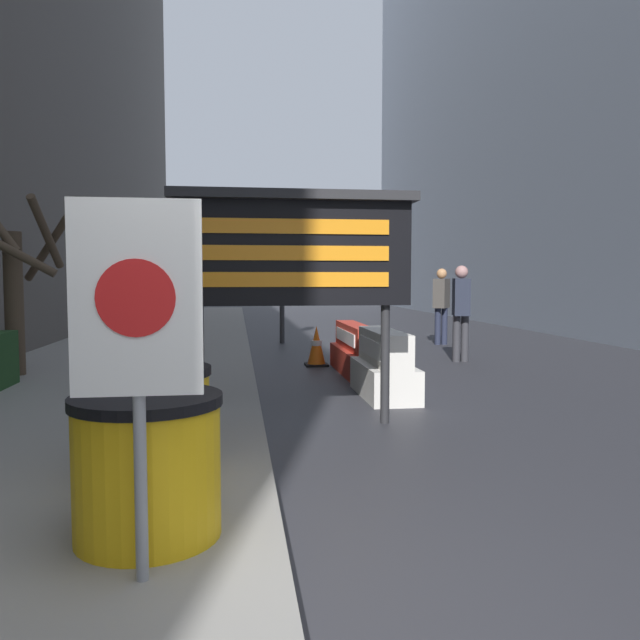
% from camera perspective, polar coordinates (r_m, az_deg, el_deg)
% --- Properties ---
extents(ground_plane, '(120.00, 120.00, 0.00)m').
position_cam_1_polar(ground_plane, '(3.15, -2.13, -26.73)').
color(ground_plane, '#2D2D33').
extents(bare_tree, '(1.57, 1.80, 2.90)m').
position_cam_1_polar(bare_tree, '(10.17, -26.12, 3.64)').
color(bare_tree, '#4C3D2D').
rests_on(bare_tree, sidewalk_left).
extents(barrel_drum_foreground, '(0.83, 0.83, 0.80)m').
position_cam_1_polar(barrel_drum_foreground, '(3.67, -15.48, -12.70)').
color(barrel_drum_foreground, yellow).
rests_on(barrel_drum_foreground, sidewalk_left).
extents(barrel_drum_middle, '(0.83, 0.83, 0.80)m').
position_cam_1_polar(barrel_drum_middle, '(4.74, -14.95, -8.93)').
color(barrel_drum_middle, yellow).
rests_on(barrel_drum_middle, sidewalk_left).
extents(warning_sign, '(0.60, 0.08, 1.80)m').
position_cam_1_polar(warning_sign, '(3.00, -16.39, -0.32)').
color(warning_sign, gray).
rests_on(warning_sign, sidewalk_left).
extents(message_board, '(2.63, 0.36, 2.52)m').
position_cam_1_polar(message_board, '(6.68, -2.40, 6.34)').
color(message_board, '#28282B').
rests_on(message_board, ground_plane).
extents(jersey_barrier_white, '(0.64, 1.62, 0.90)m').
position_cam_1_polar(jersey_barrier_white, '(8.49, 5.88, -4.34)').
color(jersey_barrier_white, silver).
rests_on(jersey_barrier_white, ground_plane).
extents(jersey_barrier_red_striped, '(0.53, 2.11, 0.83)m').
position_cam_1_polar(jersey_barrier_red_striped, '(10.54, 3.21, -2.90)').
color(jersey_barrier_red_striped, red).
rests_on(jersey_barrier_red_striped, ground_plane).
extents(traffic_cone_near, '(0.41, 0.41, 0.73)m').
position_cam_1_polar(traffic_cone_near, '(11.38, -0.33, -2.42)').
color(traffic_cone_near, black).
rests_on(traffic_cone_near, ground_plane).
extents(traffic_light_near_curb, '(0.28, 0.44, 3.73)m').
position_cam_1_polar(traffic_light_near_curb, '(15.25, -3.49, 8.02)').
color(traffic_light_near_curb, '#2D2D30').
rests_on(traffic_light_near_curb, ground_plane).
extents(pedestrian_worker, '(0.51, 0.56, 1.83)m').
position_cam_1_polar(pedestrian_worker, '(15.23, 11.04, 1.83)').
color(pedestrian_worker, '#23283D').
rests_on(pedestrian_worker, ground_plane).
extents(pedestrian_passerby, '(0.39, 0.53, 1.84)m').
position_cam_1_polar(pedestrian_passerby, '(12.16, 12.77, 1.33)').
color(pedestrian_passerby, '#333338').
rests_on(pedestrian_passerby, ground_plane).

